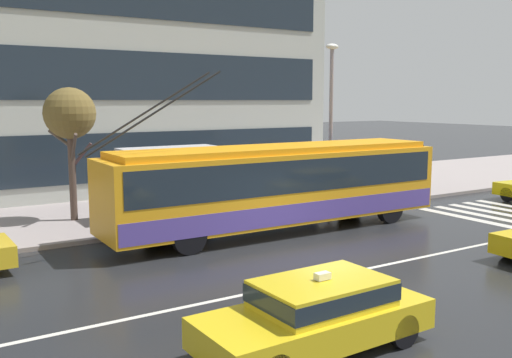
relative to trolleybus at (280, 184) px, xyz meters
The scene contains 15 objects.
ground_plane 4.15m from the trolleybus, 106.26° to the right, with size 160.00×160.00×0.00m, color #232528.
sidewalk_slab 6.86m from the trolleybus, 99.23° to the left, with size 80.00×10.00×0.14m, color gray.
crosswalk_stripe_edge_near 7.63m from the trolleybus, 15.84° to the right, with size 0.44×4.40×0.01m, color beige.
crosswalk_stripe_inner_a 8.49m from the trolleybus, 14.15° to the right, with size 0.44×4.40×0.01m, color beige.
crosswalk_stripe_center 9.35m from the trolleybus, 12.78° to the right, with size 0.44×4.40×0.01m, color beige.
crosswalk_stripe_inner_b 10.21m from the trolleybus, 11.65° to the right, with size 0.44×4.40×0.01m, color beige.
lane_centre_line 5.24m from the trolleybus, 102.40° to the right, with size 72.00×0.14×0.01m, color silver.
trolleybus is the anchor object (origin of this frame).
taxi_oncoming_near 9.31m from the trolleybus, 120.19° to the right, with size 4.34×1.86×1.39m.
bus_shelter 4.45m from the trolleybus, 123.51° to the left, with size 3.65×1.58×2.57m.
pedestrian_at_shelter 4.46m from the trolleybus, 139.70° to the left, with size 1.08×1.08×1.97m.
pedestrian_approaching_curb 5.88m from the trolleybus, 39.89° to the left, with size 1.20×1.20×1.98m.
pedestrian_walking_past 3.39m from the trolleybus, 107.00° to the left, with size 1.35×1.35×2.05m.
street_lamp 5.52m from the trolleybus, 30.79° to the left, with size 0.60×0.32×6.53m.
street_tree_bare 7.77m from the trolleybus, 139.52° to the left, with size 1.81×1.98×4.72m.
Camera 1 is at (-9.56, -11.86, 4.40)m, focal length 39.60 mm.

